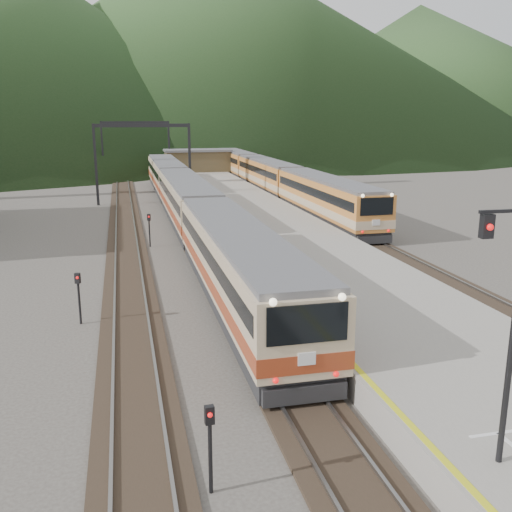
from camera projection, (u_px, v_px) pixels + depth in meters
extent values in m
cube|color=black|center=(191.00, 230.00, 44.68)|extent=(2.60, 200.00, 0.12)
cube|color=slate|center=(182.00, 229.00, 44.50)|extent=(0.10, 200.00, 0.14)
cube|color=slate|center=(200.00, 228.00, 44.82)|extent=(0.10, 200.00, 0.14)
cube|color=black|center=(126.00, 232.00, 43.57)|extent=(2.60, 200.00, 0.12)
cube|color=slate|center=(116.00, 232.00, 43.39)|extent=(0.10, 200.00, 0.14)
cube|color=slate|center=(135.00, 231.00, 43.71)|extent=(0.10, 200.00, 0.14)
cube|color=black|center=(329.00, 223.00, 47.24)|extent=(2.60, 200.00, 0.12)
cube|color=slate|center=(321.00, 223.00, 47.05)|extent=(0.10, 200.00, 0.14)
cube|color=slate|center=(338.00, 222.00, 47.37)|extent=(0.10, 200.00, 0.14)
cube|color=gray|center=(266.00, 226.00, 43.93)|extent=(8.00, 100.00, 1.00)
cube|color=black|center=(96.00, 165.00, 56.25)|extent=(0.25, 0.25, 8.00)
cube|color=black|center=(190.00, 163.00, 58.31)|extent=(0.25, 0.25, 8.00)
cube|color=black|center=(142.00, 125.00, 56.37)|extent=(9.30, 0.22, 0.35)
cube|color=black|center=(102.00, 150.00, 79.88)|extent=(0.25, 0.25, 8.00)
cube|color=black|center=(169.00, 150.00, 81.94)|extent=(0.25, 0.25, 8.00)
cube|color=black|center=(135.00, 122.00, 80.00)|extent=(9.30, 0.22, 0.35)
cube|color=#4D412A|center=(198.00, 161.00, 81.28)|extent=(9.00, 4.00, 2.80)
cube|color=slate|center=(197.00, 150.00, 80.91)|extent=(9.40, 4.40, 0.30)
cone|color=#294A22|center=(206.00, 40.00, 221.94)|extent=(220.00, 220.00, 75.00)
cone|color=#294A22|center=(416.00, 73.00, 223.79)|extent=(160.00, 160.00, 50.00)
cube|color=tan|center=(238.00, 263.00, 26.52)|extent=(3.04, 20.46, 3.71)
cube|color=tan|center=(187.00, 200.00, 46.33)|extent=(3.04, 20.46, 3.71)
cube|color=tan|center=(166.00, 175.00, 66.14)|extent=(3.04, 20.46, 3.71)
cube|color=#CC7D35|center=(327.00, 199.00, 47.56)|extent=(2.88, 19.37, 3.52)
cube|color=#CC7D35|center=(268.00, 175.00, 66.34)|extent=(2.88, 19.37, 3.52)
cube|color=#CC7D35|center=(235.00, 162.00, 85.12)|extent=(2.88, 19.37, 3.52)
cube|color=black|center=(487.00, 226.00, 11.64)|extent=(0.25, 0.19, 0.50)
cylinder|color=black|center=(210.00, 455.00, 13.38)|extent=(0.10, 0.10, 2.00)
cube|color=black|center=(209.00, 415.00, 13.12)|extent=(0.23, 0.18, 0.45)
cylinder|color=black|center=(150.00, 232.00, 38.86)|extent=(0.10, 0.10, 2.00)
cube|color=black|center=(149.00, 217.00, 38.61)|extent=(0.25, 0.21, 0.45)
cylinder|color=black|center=(79.00, 302.00, 24.40)|extent=(0.10, 0.10, 2.00)
cube|color=black|center=(78.00, 278.00, 24.15)|extent=(0.27, 0.23, 0.45)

